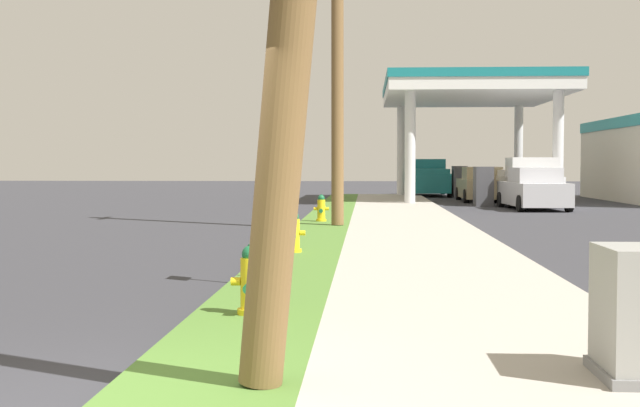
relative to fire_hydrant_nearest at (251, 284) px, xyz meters
name	(u,v)px	position (x,y,z in m)	size (l,w,h in m)	color
fire_hydrant_nearest	(251,284)	(0.00, 0.00, 0.00)	(0.42, 0.38, 0.74)	yellow
fire_hydrant_second	(294,234)	(-0.09, 6.45, 0.00)	(0.42, 0.38, 0.74)	yellow
fire_hydrant_third	(321,210)	(-0.04, 14.87, 0.00)	(0.42, 0.37, 0.74)	yellow
utility_pole_midground	(337,21)	(0.45, 13.54, 4.98)	(0.37, 1.41, 10.44)	brown
utility_cabinet	(639,318)	(3.25, -2.56, 0.13)	(0.61, 0.83, 0.98)	slate
street_sign_post	(273,170)	(-0.07, 2.88, 1.19)	(0.05, 0.36, 2.12)	gray
gas_station_canopy	(634,145)	(13.27, 30.82, 2.11)	(16.24, 12.68, 5.51)	silver
car_tan_by_near_pump	(481,186)	(6.44, 30.77, 0.28)	(1.96, 4.51, 1.57)	tan
car_silver_by_far_pump	(534,190)	(7.48, 23.77, 0.28)	(2.15, 4.59, 1.57)	#BCBCC1
truck_teal_at_forecourt	(428,179)	(4.50, 37.61, 0.47)	(2.16, 5.42, 1.97)	#197075
truck_white_on_apron	(528,183)	(7.88, 27.12, 0.47)	(2.20, 5.43, 1.97)	white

